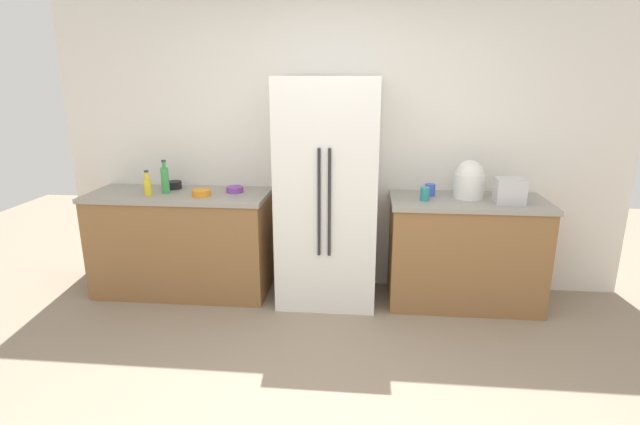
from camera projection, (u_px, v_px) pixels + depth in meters
ground_plane at (317, 421)px, 2.74m from camera, size 10.03×10.03×0.00m
kitchen_back_panel at (340, 131)px, 4.27m from camera, size 5.01×0.10×2.83m
counter_left at (182, 242)px, 4.31m from camera, size 1.55×0.63×0.91m
counter_right at (464, 252)px, 4.08m from camera, size 1.27×0.63×0.91m
refrigerator at (328, 193)px, 4.03m from camera, size 0.82×0.66×1.89m
toaster at (510, 191)px, 3.80m from camera, size 0.22×0.18×0.20m
rice_cooker at (469, 180)px, 3.97m from camera, size 0.25×0.25×0.31m
bottle_a at (148, 186)px, 4.07m from camera, size 0.06×0.06×0.21m
bottle_b at (165, 179)px, 4.15m from camera, size 0.07×0.07×0.29m
cup_a at (430, 190)px, 4.07m from camera, size 0.09×0.09×0.10m
cup_b at (425, 194)px, 3.91m from camera, size 0.08×0.08×0.11m
bowl_a at (235, 189)px, 4.20m from camera, size 0.15×0.15×0.05m
bowl_b at (174, 185)px, 4.33m from camera, size 0.14×0.14×0.07m
bowl_c at (201, 193)px, 4.07m from camera, size 0.16×0.16×0.05m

